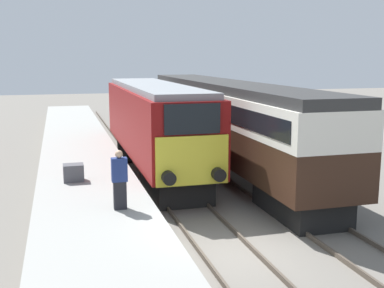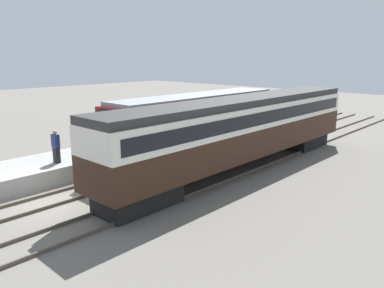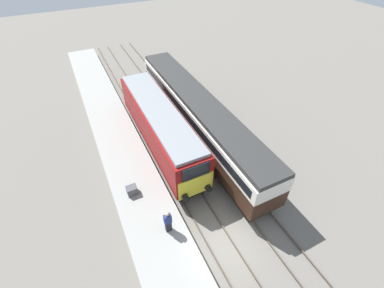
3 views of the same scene
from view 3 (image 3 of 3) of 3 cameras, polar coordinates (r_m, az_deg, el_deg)
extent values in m
plane|color=slate|center=(16.77, 6.73, -21.86)|extent=(120.00, 120.00, 0.00)
cube|color=gray|center=(20.11, -13.45, -5.99)|extent=(3.50, 50.00, 0.90)
cube|color=#4C4238|center=(18.88, -3.14, -10.44)|extent=(0.07, 60.00, 0.14)
cube|color=#4C4238|center=(19.25, 0.83, -8.98)|extent=(0.07, 60.00, 0.14)
cube|color=#4C4238|center=(19.91, 5.93, -7.01)|extent=(0.07, 60.00, 0.14)
cube|color=#4C4238|center=(20.50, 9.39, -5.64)|extent=(0.07, 60.00, 0.14)
cube|color=black|center=(19.40, -2.59, -6.55)|extent=(2.03, 4.00, 1.00)
cube|color=black|center=(25.05, -9.99, 5.69)|extent=(2.03, 4.00, 1.00)
cube|color=maroon|center=(20.87, -7.17, 4.24)|extent=(2.70, 12.88, 2.77)
cube|color=yellow|center=(16.89, 0.84, -9.31)|extent=(2.48, 0.10, 1.66)
cube|color=black|center=(15.83, 0.89, -6.14)|extent=(1.89, 0.10, 1.00)
cube|color=gray|center=(20.00, -7.53, 7.67)|extent=(2.38, 12.36, 0.24)
cylinder|color=black|center=(16.92, -1.48, -11.81)|extent=(0.44, 0.35, 0.44)
cylinder|color=black|center=(17.41, 3.68, -9.82)|extent=(0.44, 0.35, 0.44)
cube|color=black|center=(18.64, 11.93, -10.57)|extent=(1.89, 3.60, 0.95)
cube|color=black|center=(28.70, -5.70, 11.11)|extent=(1.89, 3.60, 0.95)
cube|color=#331E14|center=(22.24, 1.28, 5.13)|extent=(2.70, 19.41, 1.55)
cube|color=silver|center=(21.45, 1.34, 8.10)|extent=(2.71, 19.41, 1.21)
cube|color=black|center=(21.45, 1.34, 8.10)|extent=(2.75, 18.63, 0.67)
cube|color=#2D2D2D|center=(21.03, 1.37, 9.88)|extent=(2.48, 19.41, 0.36)
cube|color=black|center=(15.90, -5.27, -17.69)|extent=(0.36, 0.24, 0.82)
cube|color=navy|center=(15.26, -5.44, -16.25)|extent=(0.44, 0.26, 0.68)
sphere|color=tan|center=(14.89, -5.56, -15.32)|extent=(0.22, 0.22, 0.22)
cube|color=#4C4C51|center=(17.93, -13.19, -9.95)|extent=(0.70, 0.56, 0.60)
camera|label=1|loc=(11.19, 45.17, -67.49)|focal=45.00mm
camera|label=2|loc=(21.88, 57.82, -3.31)|focal=35.00mm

